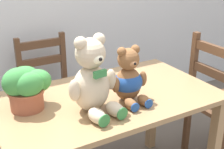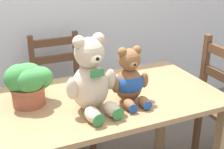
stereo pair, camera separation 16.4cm
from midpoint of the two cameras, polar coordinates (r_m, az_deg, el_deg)
name	(u,v)px [view 2 (the right image)]	position (r m, az deg, el deg)	size (l,w,h in m)	color
dining_table	(109,113)	(1.85, 1.97, -7.14)	(1.27, 0.74, 0.74)	#9E7A51
wooden_chair_behind	(61,93)	(2.54, -7.51, -3.42)	(0.40, 0.41, 0.91)	brown
teddy_bear_left	(91,79)	(1.58, -0.86, -0.88)	(0.29, 0.30, 0.41)	beige
teddy_bear_right	(130,80)	(1.70, 5.99, -1.11)	(0.22, 0.22, 0.31)	brown
potted_plant	(27,82)	(1.70, -12.65, -1.39)	(0.26, 0.24, 0.24)	#9E5138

